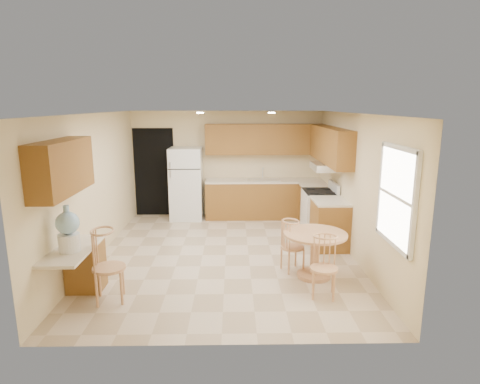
{
  "coord_description": "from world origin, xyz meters",
  "views": [
    {
      "loc": [
        0.14,
        -6.79,
        2.65
      ],
      "look_at": [
        0.26,
        0.3,
        1.09
      ],
      "focal_mm": 30.0,
      "sensor_mm": 36.0,
      "label": 1
    }
  ],
  "objects_px": {
    "stove": "(319,212)",
    "water_crock": "(68,231)",
    "refrigerator": "(186,184)",
    "chair_desk": "(106,261)",
    "dining_table": "(315,248)",
    "chair_table_a": "(294,242)",
    "chair_table_b": "(326,263)"
  },
  "relations": [
    {
      "from": "dining_table",
      "to": "chair_table_a",
      "type": "bearing_deg",
      "value": 150.77
    },
    {
      "from": "stove",
      "to": "chair_table_a",
      "type": "relative_size",
      "value": 1.3
    },
    {
      "from": "dining_table",
      "to": "chair_table_a",
      "type": "relative_size",
      "value": 1.16
    },
    {
      "from": "refrigerator",
      "to": "water_crock",
      "type": "height_order",
      "value": "refrigerator"
    },
    {
      "from": "stove",
      "to": "chair_table_b",
      "type": "height_order",
      "value": "stove"
    },
    {
      "from": "stove",
      "to": "chair_desk",
      "type": "xyz_separation_m",
      "value": [
        -3.47,
        -2.95,
        0.14
      ]
    },
    {
      "from": "dining_table",
      "to": "stove",
      "type": "bearing_deg",
      "value": 76.13
    },
    {
      "from": "chair_table_b",
      "to": "water_crock",
      "type": "distance_m",
      "value": 3.44
    },
    {
      "from": "refrigerator",
      "to": "chair_table_a",
      "type": "bearing_deg",
      "value": -57.21
    },
    {
      "from": "stove",
      "to": "water_crock",
      "type": "height_order",
      "value": "water_crock"
    },
    {
      "from": "chair_table_b",
      "to": "water_crock",
      "type": "relative_size",
      "value": 1.41
    },
    {
      "from": "refrigerator",
      "to": "dining_table",
      "type": "distance_m",
      "value": 4.11
    },
    {
      "from": "refrigerator",
      "to": "chair_table_b",
      "type": "relative_size",
      "value": 1.92
    },
    {
      "from": "chair_table_a",
      "to": "water_crock",
      "type": "relative_size",
      "value": 1.36
    },
    {
      "from": "chair_table_b",
      "to": "chair_desk",
      "type": "height_order",
      "value": "chair_desk"
    },
    {
      "from": "chair_table_a",
      "to": "chair_table_b",
      "type": "xyz_separation_m",
      "value": [
        0.3,
        -0.9,
        0.02
      ]
    },
    {
      "from": "chair_table_a",
      "to": "stove",
      "type": "bearing_deg",
      "value": 137.43
    },
    {
      "from": "stove",
      "to": "chair_table_b",
      "type": "distance_m",
      "value": 2.91
    },
    {
      "from": "chair_table_b",
      "to": "chair_desk",
      "type": "xyz_separation_m",
      "value": [
        -2.95,
        -0.09,
        0.08
      ]
    },
    {
      "from": "dining_table",
      "to": "chair_desk",
      "type": "bearing_deg",
      "value": -164.48
    },
    {
      "from": "stove",
      "to": "water_crock",
      "type": "distance_m",
      "value": 4.96
    },
    {
      "from": "stove",
      "to": "chair_table_b",
      "type": "bearing_deg",
      "value": -100.4
    },
    {
      "from": "chair_desk",
      "to": "chair_table_b",
      "type": "bearing_deg",
      "value": 80.01
    },
    {
      "from": "refrigerator",
      "to": "chair_desk",
      "type": "xyz_separation_m",
      "value": [
        -0.6,
        -4.17,
        -0.22
      ]
    },
    {
      "from": "chair_table_a",
      "to": "chair_desk",
      "type": "relative_size",
      "value": 0.83
    },
    {
      "from": "refrigerator",
      "to": "water_crock",
      "type": "distance_m",
      "value": 4.33
    },
    {
      "from": "chair_table_a",
      "to": "chair_table_b",
      "type": "height_order",
      "value": "chair_table_b"
    },
    {
      "from": "refrigerator",
      "to": "chair_table_b",
      "type": "height_order",
      "value": "refrigerator"
    },
    {
      "from": "refrigerator",
      "to": "chair_table_a",
      "type": "distance_m",
      "value": 3.79
    },
    {
      "from": "chair_table_a",
      "to": "chair_table_b",
      "type": "relative_size",
      "value": 0.96
    },
    {
      "from": "stove",
      "to": "chair_table_b",
      "type": "relative_size",
      "value": 1.25
    },
    {
      "from": "water_crock",
      "to": "dining_table",
      "type": "bearing_deg",
      "value": 13.94
    }
  ]
}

